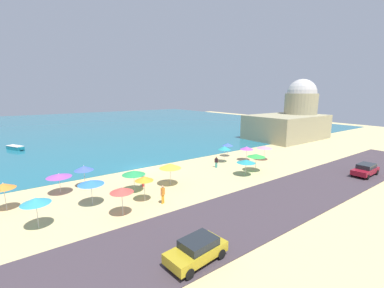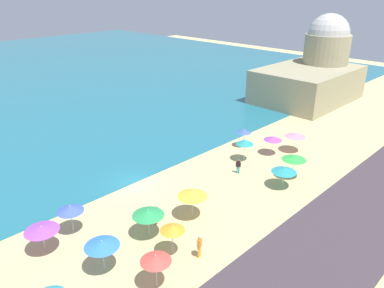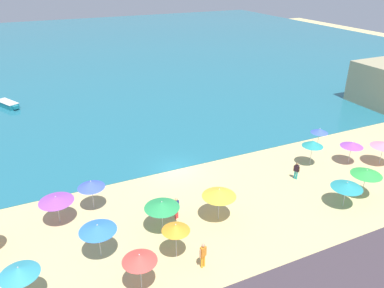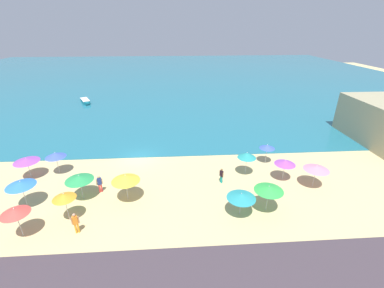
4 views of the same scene
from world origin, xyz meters
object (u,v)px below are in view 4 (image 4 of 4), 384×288
(beach_umbrella_3, at_px, (247,155))
(bather_2, at_px, (100,183))
(beach_umbrella_4, at_px, (64,196))
(beach_umbrella_11, at_px, (125,178))
(beach_umbrella_7, at_px, (285,162))
(beach_umbrella_0, at_px, (15,211))
(beach_umbrella_12, at_px, (20,184))
(beach_umbrella_14, at_px, (269,189))
(beach_umbrella_1, at_px, (241,196))
(beach_umbrella_9, at_px, (267,147))
(beach_umbrella_6, at_px, (55,155))
(beach_umbrella_13, at_px, (26,160))
(bather_1, at_px, (76,222))
(beach_umbrella_10, at_px, (317,168))
(beach_umbrella_8, at_px, (79,178))
(bather_0, at_px, (221,175))
(skiff_nearshore, at_px, (85,101))

(beach_umbrella_3, relative_size, bather_2, 1.45)
(beach_umbrella_4, relative_size, beach_umbrella_11, 0.99)
(beach_umbrella_7, bearing_deg, beach_umbrella_11, -171.17)
(beach_umbrella_0, height_order, bather_2, beach_umbrella_0)
(beach_umbrella_12, height_order, beach_umbrella_14, beach_umbrella_12)
(beach_umbrella_1, distance_m, beach_umbrella_12, 18.51)
(beach_umbrella_9, bearing_deg, bather_2, -165.18)
(beach_umbrella_6, bearing_deg, beach_umbrella_0, -84.52)
(beach_umbrella_13, height_order, bather_1, beach_umbrella_13)
(beach_umbrella_3, distance_m, beach_umbrella_14, 5.87)
(beach_umbrella_3, height_order, beach_umbrella_9, beach_umbrella_3)
(beach_umbrella_4, xyz_separation_m, beach_umbrella_12, (-4.38, 2.12, -0.08))
(beach_umbrella_0, relative_size, beach_umbrella_10, 1.09)
(beach_umbrella_13, bearing_deg, beach_umbrella_8, -31.29)
(beach_umbrella_0, relative_size, beach_umbrella_6, 1.04)
(bather_2, bearing_deg, bather_0, 4.01)
(beach_umbrella_10, bearing_deg, skiff_nearshore, 134.77)
(beach_umbrella_8, height_order, skiff_nearshore, beach_umbrella_8)
(beach_umbrella_9, height_order, beach_umbrella_11, beach_umbrella_11)
(beach_umbrella_9, xyz_separation_m, bather_2, (-17.44, -4.62, -1.00))
(beach_umbrella_7, height_order, bather_0, beach_umbrella_7)
(skiff_nearshore, bearing_deg, beach_umbrella_10, -45.23)
(bather_1, bearing_deg, beach_umbrella_0, -179.11)
(beach_umbrella_9, bearing_deg, beach_umbrella_0, -155.61)
(beach_umbrella_12, distance_m, bather_2, 6.30)
(beach_umbrella_9, relative_size, beach_umbrella_10, 0.96)
(beach_umbrella_9, bearing_deg, beach_umbrella_7, -80.84)
(beach_umbrella_7, distance_m, beach_umbrella_10, 2.86)
(beach_umbrella_6, height_order, beach_umbrella_11, beach_umbrella_11)
(beach_umbrella_10, distance_m, beach_umbrella_11, 17.80)
(beach_umbrella_13, height_order, bather_0, beach_umbrella_13)
(skiff_nearshore, bearing_deg, beach_umbrella_7, -46.31)
(beach_umbrella_3, xyz_separation_m, beach_umbrella_13, (-22.38, 0.89, -0.23))
(beach_umbrella_13, relative_size, bather_1, 1.36)
(beach_umbrella_3, relative_size, bather_0, 1.63)
(beach_umbrella_6, height_order, beach_umbrella_7, beach_umbrella_6)
(beach_umbrella_6, xyz_separation_m, skiff_nearshore, (-5.56, 27.41, -1.75))
(beach_umbrella_4, xyz_separation_m, skiff_nearshore, (-9.27, 34.95, -1.90))
(bather_1, bearing_deg, beach_umbrella_11, 50.46)
(beach_umbrella_12, distance_m, bather_1, 6.73)
(beach_umbrella_3, bearing_deg, beach_umbrella_1, -108.41)
(beach_umbrella_6, bearing_deg, bather_0, -10.04)
(beach_umbrella_12, bearing_deg, bather_2, 15.07)
(beach_umbrella_3, xyz_separation_m, skiff_nearshore, (-25.32, 28.97, -1.82))
(beach_umbrella_3, bearing_deg, beach_umbrella_12, -169.31)
(beach_umbrella_7, height_order, beach_umbrella_11, beach_umbrella_11)
(beach_umbrella_1, xyz_separation_m, beach_umbrella_10, (8.13, 3.60, 0.19))
(skiff_nearshore, bearing_deg, beach_umbrella_4, -75.15)
(beach_umbrella_0, height_order, beach_umbrella_14, beach_umbrella_0)
(beach_umbrella_1, xyz_separation_m, beach_umbrella_14, (2.37, 0.38, 0.33))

